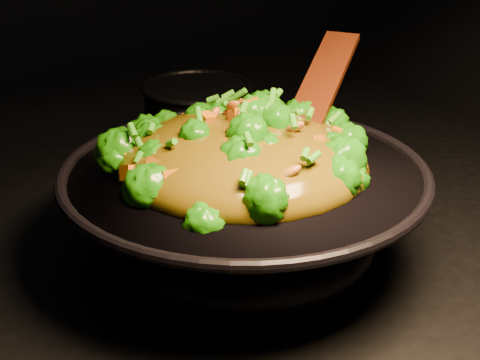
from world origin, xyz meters
TOP-DOWN VIEW (x-y plane):
  - wok at (-0.08, -0.08)m, footprint 0.49×0.49m
  - stir_fry at (-0.08, -0.07)m, footprint 0.42×0.42m
  - spatula at (0.04, -0.05)m, footprint 0.28×0.22m
  - back_pot at (0.08, 0.32)m, footprint 0.20×0.20m

SIDE VIEW (x-z plane):
  - back_pot at x=0.08m, z-range 0.90..1.01m
  - wok at x=-0.08m, z-range 0.90..1.03m
  - spatula at x=0.04m, z-range 1.02..1.15m
  - stir_fry at x=-0.08m, z-range 1.03..1.14m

